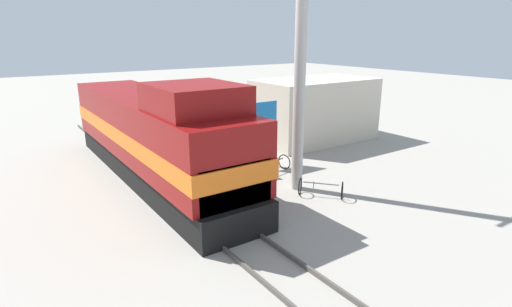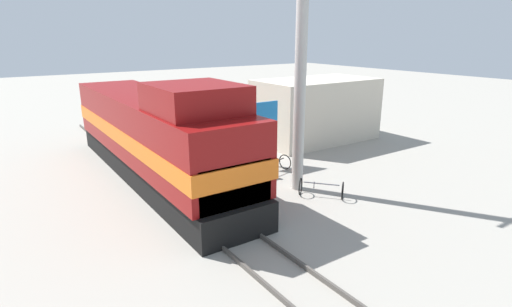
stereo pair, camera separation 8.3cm
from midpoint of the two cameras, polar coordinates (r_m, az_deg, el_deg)
name	(u,v)px [view 1 (the left image)]	position (r m, az deg, el deg)	size (l,w,h in m)	color
ground_plane	(175,192)	(17.58, -11.62, -5.41)	(120.00, 120.00, 0.00)	gray
rail_near	(159,194)	(17.32, -13.82, -5.63)	(0.08, 31.81, 0.15)	#4C4742
rail_far	(190,187)	(17.82, -9.51, -4.73)	(0.08, 31.81, 0.15)	#4C4742
locomotive	(156,137)	(18.61, -14.26, 2.36)	(3.19, 15.43, 4.84)	black
utility_pole	(300,58)	(16.53, 6.21, 13.39)	(1.80, 0.49, 11.09)	#B2B2AD
vendor_umbrella	(224,132)	(20.51, -4.66, 3.04)	(2.10, 2.10, 1.94)	#4C4C4C
billboard_sign	(263,120)	(20.15, 0.90, 4.76)	(1.64, 0.12, 3.29)	#595959
shrub_cluster	(226,161)	(19.90, -4.49, -1.01)	(0.97, 0.97, 0.97)	#388C38
person_bystander	(253,157)	(18.91, -0.56, -0.47)	(0.34, 0.34, 1.73)	#2D3347
bicycle	(274,166)	(19.39, 2.40, -1.74)	(1.85, 1.14, 0.76)	black
bicycle_spare	(321,188)	(16.82, 9.10, -4.91)	(1.72, 1.84, 0.74)	black
building_block_distant	(315,110)	(25.67, 8.27, 6.19)	(7.53, 4.17, 3.85)	beige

